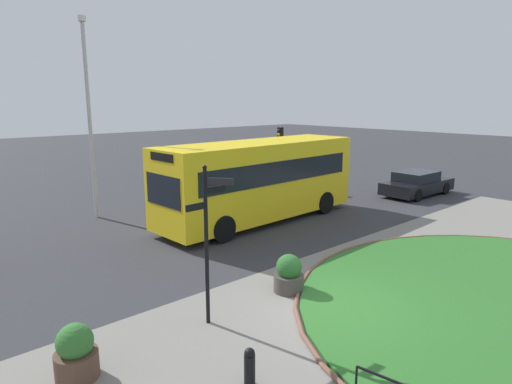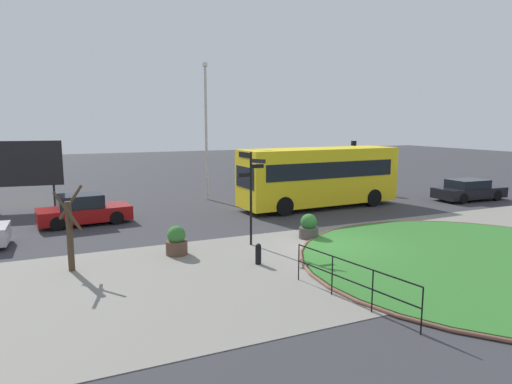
{
  "view_description": "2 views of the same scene",
  "coord_description": "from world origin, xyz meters",
  "px_view_note": "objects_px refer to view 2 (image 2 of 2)",
  "views": [
    {
      "loc": [
        -8.02,
        -6.28,
        5.02
      ],
      "look_at": [
        0.75,
        3.63,
        2.25
      ],
      "focal_mm": 30.81,
      "sensor_mm": 36.0,
      "label": 1
    },
    {
      "loc": [
        -9.6,
        -14.3,
        4.76
      ],
      "look_at": [
        -1.39,
        3.81,
        1.69
      ],
      "focal_mm": 31.53,
      "sensor_mm": 36.0,
      "label": 2
    }
  ],
  "objects_px": {
    "traffic_light_near": "(354,154)",
    "car_near_lane": "(83,210)",
    "signpost_directional": "(252,192)",
    "street_tree_bare": "(70,230)",
    "lamppost_tall": "(206,128)",
    "planter_near_signpost": "(309,227)",
    "bus_yellow": "(319,176)",
    "planter_kerbside": "(177,242)",
    "bollard_foreground": "(258,254)",
    "billboard_left": "(22,165)",
    "car_trailing": "(469,190)"
  },
  "relations": [
    {
      "from": "car_near_lane",
      "to": "planter_near_signpost",
      "type": "height_order",
      "value": "car_near_lane"
    },
    {
      "from": "planter_near_signpost",
      "to": "street_tree_bare",
      "type": "bearing_deg",
      "value": -177.23
    },
    {
      "from": "bollard_foreground",
      "to": "lamppost_tall",
      "type": "height_order",
      "value": "lamppost_tall"
    },
    {
      "from": "bus_yellow",
      "to": "billboard_left",
      "type": "bearing_deg",
      "value": -24.81
    },
    {
      "from": "traffic_light_near",
      "to": "car_near_lane",
      "type": "bearing_deg",
      "value": -1.15
    },
    {
      "from": "street_tree_bare",
      "to": "car_near_lane",
      "type": "bearing_deg",
      "value": 83.52
    },
    {
      "from": "lamppost_tall",
      "to": "street_tree_bare",
      "type": "relative_size",
      "value": 3.0
    },
    {
      "from": "bollard_foreground",
      "to": "planter_near_signpost",
      "type": "height_order",
      "value": "planter_near_signpost"
    },
    {
      "from": "bus_yellow",
      "to": "planter_near_signpost",
      "type": "bearing_deg",
      "value": 51.97
    },
    {
      "from": "lamppost_tall",
      "to": "planter_kerbside",
      "type": "distance_m",
      "value": 12.58
    },
    {
      "from": "signpost_directional",
      "to": "car_near_lane",
      "type": "xyz_separation_m",
      "value": [
        -5.74,
        6.72,
        -1.46
      ]
    },
    {
      "from": "signpost_directional",
      "to": "bollard_foreground",
      "type": "relative_size",
      "value": 4.96
    },
    {
      "from": "car_near_lane",
      "to": "traffic_light_near",
      "type": "xyz_separation_m",
      "value": [
        18.1,
        3.48,
        1.92
      ]
    },
    {
      "from": "signpost_directional",
      "to": "street_tree_bare",
      "type": "relative_size",
      "value": 1.32
    },
    {
      "from": "planter_kerbside",
      "to": "traffic_light_near",
      "type": "bearing_deg",
      "value": 33.71
    },
    {
      "from": "car_trailing",
      "to": "planter_kerbside",
      "type": "height_order",
      "value": "car_trailing"
    },
    {
      "from": "bollard_foreground",
      "to": "billboard_left",
      "type": "relative_size",
      "value": 0.18
    },
    {
      "from": "signpost_directional",
      "to": "lamppost_tall",
      "type": "relative_size",
      "value": 0.44
    },
    {
      "from": "car_trailing",
      "to": "planter_near_signpost",
      "type": "relative_size",
      "value": 4.39
    },
    {
      "from": "traffic_light_near",
      "to": "planter_kerbside",
      "type": "xyz_separation_m",
      "value": [
        -15.36,
        -10.25,
        -2.09
      ]
    },
    {
      "from": "bus_yellow",
      "to": "lamppost_tall",
      "type": "relative_size",
      "value": 1.13
    },
    {
      "from": "lamppost_tall",
      "to": "planter_near_signpost",
      "type": "xyz_separation_m",
      "value": [
        0.81,
        -10.9,
        -3.98
      ]
    },
    {
      "from": "planter_kerbside",
      "to": "lamppost_tall",
      "type": "bearing_deg",
      "value": 66.44
    },
    {
      "from": "bollard_foreground",
      "to": "planter_kerbside",
      "type": "distance_m",
      "value": 3.18
    },
    {
      "from": "bollard_foreground",
      "to": "traffic_light_near",
      "type": "height_order",
      "value": "traffic_light_near"
    },
    {
      "from": "traffic_light_near",
      "to": "lamppost_tall",
      "type": "relative_size",
      "value": 0.42
    },
    {
      "from": "car_near_lane",
      "to": "planter_kerbside",
      "type": "height_order",
      "value": "car_near_lane"
    },
    {
      "from": "signpost_directional",
      "to": "car_near_lane",
      "type": "height_order",
      "value": "signpost_directional"
    },
    {
      "from": "signpost_directional",
      "to": "planter_kerbside",
      "type": "relative_size",
      "value": 3.42
    },
    {
      "from": "bollard_foreground",
      "to": "planter_near_signpost",
      "type": "distance_m",
      "value": 4.07
    },
    {
      "from": "lamppost_tall",
      "to": "street_tree_bare",
      "type": "height_order",
      "value": "lamppost_tall"
    },
    {
      "from": "billboard_left",
      "to": "planter_kerbside",
      "type": "height_order",
      "value": "billboard_left"
    },
    {
      "from": "street_tree_bare",
      "to": "planter_near_signpost",
      "type": "bearing_deg",
      "value": 2.77
    },
    {
      "from": "billboard_left",
      "to": "street_tree_bare",
      "type": "distance_m",
      "value": 12.65
    },
    {
      "from": "bus_yellow",
      "to": "lamppost_tall",
      "type": "bearing_deg",
      "value": -48.41
    },
    {
      "from": "lamppost_tall",
      "to": "street_tree_bare",
      "type": "xyz_separation_m",
      "value": [
        -8.32,
        -11.34,
        -3.09
      ]
    },
    {
      "from": "bollard_foreground",
      "to": "bus_yellow",
      "type": "bearing_deg",
      "value": 47.18
    },
    {
      "from": "traffic_light_near",
      "to": "street_tree_bare",
      "type": "bearing_deg",
      "value": 17.34
    },
    {
      "from": "bus_yellow",
      "to": "lamppost_tall",
      "type": "xyz_separation_m",
      "value": [
        -4.95,
        5.12,
        2.67
      ]
    },
    {
      "from": "car_near_lane",
      "to": "car_trailing",
      "type": "relative_size",
      "value": 0.94
    },
    {
      "from": "street_tree_bare",
      "to": "planter_kerbside",
      "type": "bearing_deg",
      "value": 6.46
    },
    {
      "from": "bollard_foreground",
      "to": "car_trailing",
      "type": "xyz_separation_m",
      "value": [
        17.26,
        6.28,
        0.24
      ]
    },
    {
      "from": "bus_yellow",
      "to": "street_tree_bare",
      "type": "height_order",
      "value": "bus_yellow"
    },
    {
      "from": "planter_near_signpost",
      "to": "bus_yellow",
      "type": "bearing_deg",
      "value": 54.43
    },
    {
      "from": "car_trailing",
      "to": "billboard_left",
      "type": "xyz_separation_m",
      "value": [
        -24.93,
        8.04,
        1.87
      ]
    },
    {
      "from": "traffic_light_near",
      "to": "planter_near_signpost",
      "type": "bearing_deg",
      "value": 34.19
    },
    {
      "from": "car_trailing",
      "to": "car_near_lane",
      "type": "bearing_deg",
      "value": 174.81
    },
    {
      "from": "lamppost_tall",
      "to": "planter_near_signpost",
      "type": "relative_size",
      "value": 8.0
    },
    {
      "from": "signpost_directional",
      "to": "bollard_foreground",
      "type": "xyz_separation_m",
      "value": [
        -0.78,
        -2.31,
        -1.74
      ]
    },
    {
      "from": "bus_yellow",
      "to": "billboard_left",
      "type": "distance_m",
      "value": 16.41
    }
  ]
}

